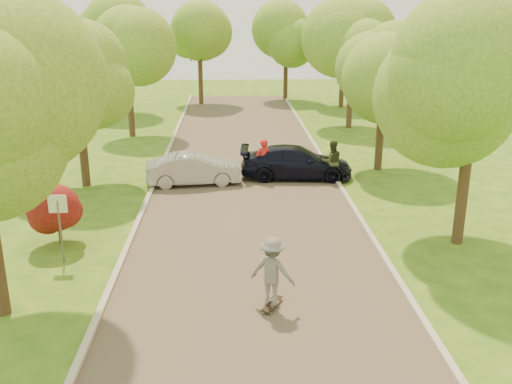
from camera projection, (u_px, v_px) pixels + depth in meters
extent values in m
plane|color=#326317|center=(260.00, 328.00, 13.87)|extent=(100.00, 100.00, 0.00)
cube|color=#4C4438|center=(249.00, 214.00, 21.47)|extent=(8.00, 60.00, 0.01)
cube|color=#B2AD9E|center=(141.00, 215.00, 21.28)|extent=(0.18, 60.00, 0.12)
cube|color=#B2AD9E|center=(356.00, 211.00, 21.63)|extent=(0.18, 60.00, 0.12)
cylinder|color=#59595E|center=(61.00, 232.00, 17.11)|extent=(0.06, 0.06, 2.00)
cube|color=white|center=(58.00, 204.00, 16.83)|extent=(0.55, 0.04, 0.55)
cylinder|color=#382619|center=(60.00, 234.00, 18.72)|extent=(0.12, 0.12, 0.70)
sphere|color=#590F0F|center=(58.00, 212.00, 18.49)|extent=(1.70, 1.70, 1.70)
sphere|color=#527B21|center=(1.00, 90.00, 12.82)|extent=(3.45, 3.45, 3.45)
cylinder|color=#382619|center=(83.00, 150.00, 24.48)|extent=(0.36, 0.36, 3.15)
sphere|color=#527B21|center=(77.00, 84.00, 23.61)|extent=(4.20, 4.20, 4.20)
sphere|color=#527B21|center=(91.00, 68.00, 23.44)|extent=(3.15, 3.15, 3.15)
cylinder|color=#382619|center=(130.00, 105.00, 33.90)|extent=(0.36, 0.36, 3.83)
sphere|color=#527B21|center=(126.00, 47.00, 32.86)|extent=(4.80, 4.80, 4.80)
sphere|color=#527B21|center=(138.00, 34.00, 32.67)|extent=(3.60, 3.60, 3.60)
cylinder|color=#382619|center=(463.00, 188.00, 18.32)|extent=(0.36, 0.36, 3.83)
sphere|color=#527B21|center=(476.00, 80.00, 17.27)|extent=(5.00, 5.00, 5.00)
sphere|color=#527B21|center=(503.00, 55.00, 17.07)|extent=(3.75, 3.75, 3.75)
cylinder|color=#382619|center=(380.00, 135.00, 26.92)|extent=(0.36, 0.36, 3.38)
sphere|color=#527B21|center=(384.00, 70.00, 25.99)|extent=(4.40, 4.40, 4.40)
sphere|color=#527B21|center=(400.00, 55.00, 25.82)|extent=(3.30, 3.30, 3.30)
cylinder|color=#382619|center=(350.00, 96.00, 36.34)|extent=(0.36, 0.36, 4.05)
sphere|color=#527B21|center=(353.00, 38.00, 35.24)|extent=(5.20, 5.20, 5.20)
sphere|color=#527B21|center=(366.00, 25.00, 35.03)|extent=(3.90, 3.90, 3.90)
cylinder|color=#382619|center=(115.00, 88.00, 41.43)|extent=(0.36, 0.36, 3.60)
sphere|color=#527B21|center=(112.00, 42.00, 40.41)|extent=(5.00, 5.00, 5.00)
sphere|color=#527B21|center=(122.00, 31.00, 40.21)|extent=(3.75, 3.75, 3.75)
cylinder|color=#382619|center=(342.00, 82.00, 44.02)|extent=(0.36, 0.36, 3.83)
sphere|color=#527B21|center=(344.00, 36.00, 42.97)|extent=(5.00, 5.00, 5.00)
sphere|color=#527B21|center=(354.00, 26.00, 42.77)|extent=(3.75, 3.75, 3.75)
cylinder|color=#382619|center=(201.00, 83.00, 45.52)|extent=(0.36, 0.36, 3.38)
sphere|color=#527B21|center=(199.00, 42.00, 44.55)|extent=(4.80, 4.80, 4.80)
sphere|color=#527B21|center=(208.00, 33.00, 44.36)|extent=(3.60, 3.60, 3.60)
cylinder|color=#382619|center=(286.00, 78.00, 47.69)|extent=(0.36, 0.36, 3.60)
sphere|color=#527B21|center=(286.00, 37.00, 46.67)|extent=(5.00, 5.00, 5.00)
sphere|color=#527B21|center=(295.00, 28.00, 46.47)|extent=(3.75, 3.75, 3.75)
imported|color=#9D9DA1|center=(194.00, 169.00, 24.93)|extent=(4.26, 1.91, 1.36)
imported|color=black|center=(296.00, 162.00, 25.86)|extent=(5.16, 2.39, 1.46)
cube|color=black|center=(272.00, 304.00, 14.78)|extent=(0.63, 0.97, 0.02)
cylinder|color=#BFCC4C|center=(279.00, 301.00, 15.07)|extent=(0.06, 0.08, 0.07)
cylinder|color=#BFCC4C|center=(274.00, 299.00, 15.13)|extent=(0.06, 0.08, 0.07)
cylinder|color=#BFCC4C|center=(270.00, 313.00, 14.48)|extent=(0.06, 0.08, 0.07)
cylinder|color=#BFCC4C|center=(264.00, 311.00, 14.54)|extent=(0.06, 0.08, 0.07)
imported|color=slate|center=(272.00, 271.00, 14.50)|extent=(1.37, 1.12, 1.84)
imported|color=red|center=(263.00, 160.00, 25.28)|extent=(0.83, 0.71, 1.91)
imported|color=#2E3620|center=(332.00, 162.00, 25.17)|extent=(0.96, 0.77, 1.88)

